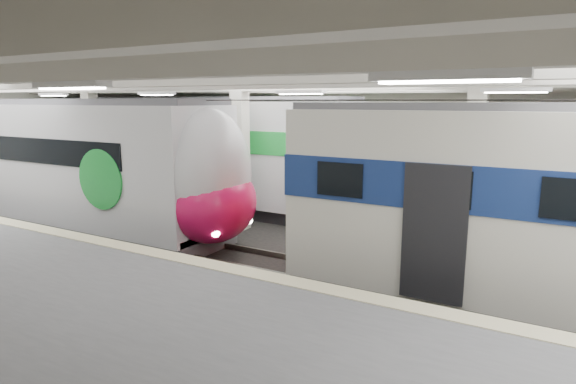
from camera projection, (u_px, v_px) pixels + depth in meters
The scene contains 3 objects.
station_hall at pixel (229, 160), 11.85m from camera, with size 36.00×24.00×5.75m.
modern_emu at pixel (89, 168), 17.13m from camera, with size 14.88×3.07×4.75m.
far_train at pixel (194, 150), 21.74m from camera, with size 15.35×3.29×4.84m.
Camera 1 is at (7.10, -11.26, 4.70)m, focal length 30.00 mm.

